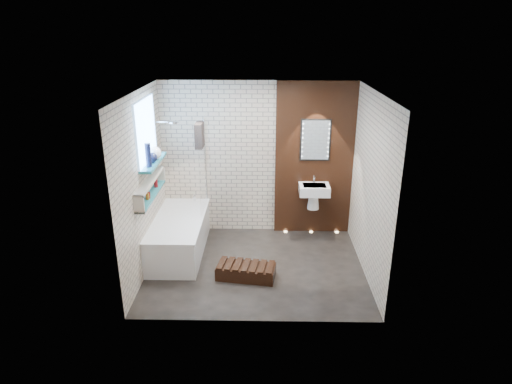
{
  "coord_description": "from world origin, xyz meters",
  "views": [
    {
      "loc": [
        0.12,
        -5.83,
        3.44
      ],
      "look_at": [
        0.0,
        0.15,
        1.15
      ],
      "focal_mm": 31.04,
      "sensor_mm": 36.0,
      "label": 1
    }
  ],
  "objects_px": {
    "led_mirror": "(315,140)",
    "walnut_step": "(246,272)",
    "bathtub": "(179,235)",
    "bath_screen": "(203,167)",
    "washbasin": "(314,193)"
  },
  "relations": [
    {
      "from": "led_mirror",
      "to": "walnut_step",
      "type": "distance_m",
      "value": 2.44
    },
    {
      "from": "bathtub",
      "to": "led_mirror",
      "type": "relative_size",
      "value": 2.49
    },
    {
      "from": "bathtub",
      "to": "washbasin",
      "type": "distance_m",
      "value": 2.32
    },
    {
      "from": "bath_screen",
      "to": "walnut_step",
      "type": "height_order",
      "value": "bath_screen"
    },
    {
      "from": "bathtub",
      "to": "walnut_step",
      "type": "height_order",
      "value": "bathtub"
    },
    {
      "from": "bathtub",
      "to": "bath_screen",
      "type": "relative_size",
      "value": 1.24
    },
    {
      "from": "bath_screen",
      "to": "walnut_step",
      "type": "bearing_deg",
      "value": -58.28
    },
    {
      "from": "bath_screen",
      "to": "led_mirror",
      "type": "relative_size",
      "value": 2.0
    },
    {
      "from": "walnut_step",
      "to": "washbasin",
      "type": "bearing_deg",
      "value": 51.72
    },
    {
      "from": "bathtub",
      "to": "washbasin",
      "type": "bearing_deg",
      "value": 16.01
    },
    {
      "from": "led_mirror",
      "to": "walnut_step",
      "type": "xyz_separation_m",
      "value": [
        -1.08,
        -1.53,
        -1.56
      ]
    },
    {
      "from": "walnut_step",
      "to": "bath_screen",
      "type": "bearing_deg",
      "value": 121.72
    },
    {
      "from": "bath_screen",
      "to": "walnut_step",
      "type": "xyz_separation_m",
      "value": [
        0.74,
        -1.19,
        -1.19
      ]
    },
    {
      "from": "washbasin",
      "to": "led_mirror",
      "type": "height_order",
      "value": "led_mirror"
    },
    {
      "from": "led_mirror",
      "to": "walnut_step",
      "type": "relative_size",
      "value": 0.84
    }
  ]
}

